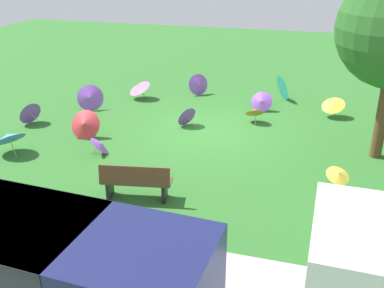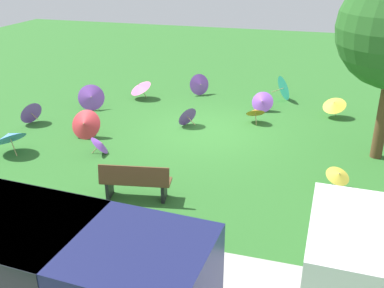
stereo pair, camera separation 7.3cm
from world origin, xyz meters
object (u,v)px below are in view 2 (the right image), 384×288
(parasol_purple_0, at_px, (91,97))
(parasol_purple_7, at_px, (200,85))
(parasol_yellow_1, at_px, (334,104))
(parasol_teal_0, at_px, (285,87))
(parasol_purple_4, at_px, (186,115))
(parasol_yellow_3, at_px, (338,175))
(parasol_purple_6, at_px, (30,112))
(park_bench, at_px, (135,181))
(parasol_red_0, at_px, (85,124))
(van_dark, at_px, (53,260))
(parasol_purple_1, at_px, (101,144))
(parasol_blue_0, at_px, (9,136))
(parasol_pink_1, at_px, (140,87))
(parasol_purple_2, at_px, (262,102))
(parasol_orange_0, at_px, (255,111))

(parasol_purple_0, height_order, parasol_purple_7, parasol_purple_0)
(parasol_yellow_1, relative_size, parasol_purple_7, 1.22)
(parasol_teal_0, distance_m, parasol_purple_4, 4.63)
(parasol_yellow_3, height_order, parasol_purple_6, parasol_purple_6)
(park_bench, relative_size, parasol_red_0, 1.74)
(van_dark, relative_size, parasol_purple_1, 5.99)
(parasol_blue_0, relative_size, parasol_purple_7, 1.42)
(parasol_pink_1, distance_m, parasol_yellow_3, 8.95)
(parasol_purple_0, distance_m, parasol_blue_0, 4.00)
(parasol_purple_2, distance_m, parasol_purple_4, 3.02)
(parasol_purple_4, bearing_deg, parasol_purple_7, -82.10)
(parasol_teal_0, bearing_deg, parasol_red_0, 45.60)
(parasol_purple_0, relative_size, parasol_purple_1, 1.36)
(parasol_purple_6, distance_m, parasol_purple_7, 6.45)
(parasol_pink_1, bearing_deg, parasol_blue_0, 74.54)
(parasol_purple_1, height_order, parasol_blue_0, parasol_blue_0)
(parasol_purple_0, xyz_separation_m, parasol_yellow_1, (-8.29, -1.59, 0.02))
(parasol_orange_0, bearing_deg, parasol_teal_0, -104.11)
(parasol_yellow_1, xyz_separation_m, parasol_purple_7, (5.05, -1.21, -0.06))
(van_dark, height_order, parasol_purple_6, van_dark)
(parasol_yellow_1, bearing_deg, parasol_purple_4, 24.98)
(parasol_purple_1, distance_m, parasol_purple_2, 6.17)
(parasol_purple_0, relative_size, parasol_red_0, 1.12)
(parasol_teal_0, relative_size, parasol_pink_1, 0.87)
(parasol_purple_4, xyz_separation_m, parasol_orange_0, (-2.11, -0.91, 0.04))
(parasol_purple_0, bearing_deg, parasol_teal_0, -154.30)
(parasol_red_0, bearing_deg, parasol_pink_1, -91.21)
(parasol_teal_0, xyz_separation_m, parasol_orange_0, (0.70, 2.77, -0.10))
(parasol_blue_0, relative_size, parasol_teal_0, 1.15)
(van_dark, relative_size, park_bench, 2.83)
(van_dark, bearing_deg, parasol_yellow_3, -129.44)
(parasol_teal_0, xyz_separation_m, parasol_purple_7, (3.27, 0.33, -0.06))
(parasol_blue_0, relative_size, parasol_red_0, 1.25)
(parasol_purple_6, bearing_deg, parasol_purple_1, 155.96)
(van_dark, bearing_deg, parasol_red_0, -64.59)
(parasol_purple_0, height_order, parasol_yellow_3, parasol_purple_0)
(parasol_teal_0, height_order, parasol_purple_7, parasol_teal_0)
(parasol_blue_0, bearing_deg, parasol_pink_1, -105.46)
(parasol_orange_0, bearing_deg, parasol_blue_0, 35.00)
(park_bench, distance_m, parasol_purple_7, 8.20)
(parasol_teal_0, xyz_separation_m, parasol_purple_6, (7.78, 4.93, -0.10))
(parasol_pink_1, bearing_deg, parasol_orange_0, 164.39)
(parasol_teal_0, relative_size, parasol_purple_7, 1.24)
(parasol_purple_6, bearing_deg, parasol_purple_2, -154.87)
(parasol_purple_2, relative_size, parasol_teal_0, 0.76)
(parasol_pink_1, xyz_separation_m, parasol_purple_7, (-2.08, -1.14, -0.07))
(parasol_purple_1, distance_m, parasol_purple_7, 6.20)
(van_dark, height_order, parasol_yellow_3, van_dark)
(parasol_purple_0, distance_m, parasol_purple_7, 4.29)
(parasol_purple_1, distance_m, parasol_pink_1, 5.02)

